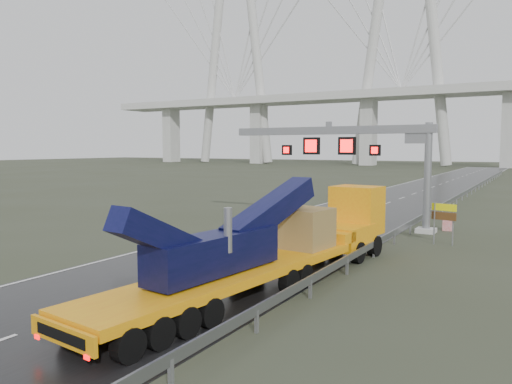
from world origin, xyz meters
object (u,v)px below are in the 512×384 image
Objects in this scene: striped_barrier at (448,223)px; heavy_haul_truck at (290,240)px; sign_gantry at (357,147)px; exit_sign_pair at (444,216)px.

heavy_haul_truck is at bearing -111.64° from striped_barrier.
sign_gantry is 6.13× the size of exit_sign_pair.
sign_gantry is at bearing -173.94° from striped_barrier.
exit_sign_pair reaches higher than striped_barrier.
sign_gantry reaches higher than exit_sign_pair.
exit_sign_pair is (4.40, 11.03, 0.04)m from heavy_haul_truck.
sign_gantry is 8.47m from exit_sign_pair.
heavy_haul_truck is 11.87m from exit_sign_pair.
exit_sign_pair is at bearing -30.39° from sign_gantry.
heavy_haul_truck is 16.84m from striped_barrier.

